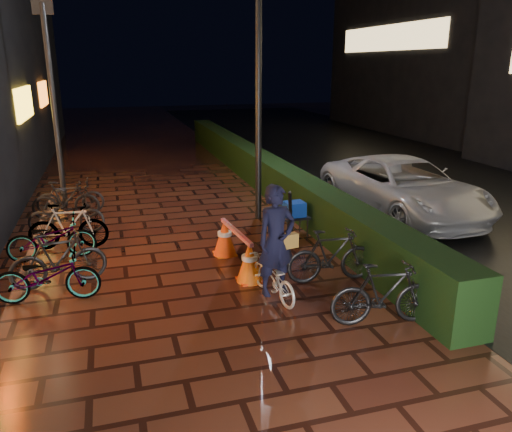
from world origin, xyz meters
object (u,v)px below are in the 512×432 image
object	(u,v)px
cyclist	(275,258)
traffic_barrier	(236,248)
van	(403,187)
cart_assembly	(294,211)

from	to	relation	value
cyclist	traffic_barrier	world-z (taller)	cyclist
van	cyclist	world-z (taller)	cyclist
traffic_barrier	cart_assembly	world-z (taller)	cart_assembly
cyclist	traffic_barrier	size ratio (longest dim) A/B	1.04
cart_assembly	cyclist	bearing A→B (deg)	-116.24
van	cart_assembly	size ratio (longest dim) A/B	4.55
cyclist	cart_assembly	bearing A→B (deg)	63.76
van	cart_assembly	bearing A→B (deg)	-169.78
van	cyclist	xyz separation A→B (m)	(-4.62, -3.63, -0.00)
traffic_barrier	cart_assembly	distance (m)	2.16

